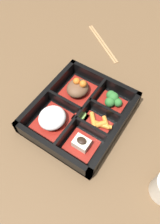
{
  "coord_description": "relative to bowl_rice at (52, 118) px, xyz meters",
  "views": [
    {
      "loc": [
        -0.28,
        -0.18,
        0.55
      ],
      "look_at": [
        0.0,
        0.0,
        0.03
      ],
      "focal_mm": 35.0,
      "sensor_mm": 36.0,
      "label": 1
    }
  ],
  "objects": [
    {
      "name": "chopsticks",
      "position": [
        0.37,
        0.05,
        -0.03
      ],
      "size": [
        0.13,
        0.19,
        0.01
      ],
      "color": "#A87F51",
      "rests_on": "ground_plane"
    },
    {
      "name": "bowl_rice",
      "position": [
        0.0,
        0.0,
        0.0
      ],
      "size": [
        0.11,
        0.09,
        0.04
      ],
      "color": "maroon",
      "rests_on": "bento_base"
    },
    {
      "name": "bowl_greens",
      "position": [
        0.15,
        -0.11,
        -0.0
      ],
      "size": [
        0.07,
        0.08,
        0.04
      ],
      "color": "maroon",
      "rests_on": "bento_base"
    },
    {
      "name": "bento_rim",
      "position": [
        0.06,
        -0.05,
        -0.01
      ],
      "size": [
        0.28,
        0.24,
        0.05
      ],
      "color": "black",
      "rests_on": "ground_plane"
    },
    {
      "name": "bowl_carrots",
      "position": [
        0.07,
        -0.11,
        -0.01
      ],
      "size": [
        0.05,
        0.08,
        0.02
      ],
      "color": "maroon",
      "rests_on": "bento_base"
    },
    {
      "name": "bowl_tofu",
      "position": [
        -0.02,
        -0.11,
        -0.01
      ],
      "size": [
        0.07,
        0.08,
        0.04
      ],
      "color": "maroon",
      "rests_on": "bento_base"
    },
    {
      "name": "ground_plane",
      "position": [
        0.06,
        -0.05,
        -0.03
      ],
      "size": [
        3.0,
        3.0,
        0.0
      ],
      "primitive_type": "plane",
      "color": "brown"
    },
    {
      "name": "bowl_pickles",
      "position": [
        0.06,
        -0.06,
        -0.02
      ],
      "size": [
        0.04,
        0.04,
        0.01
      ],
      "color": "maroon",
      "rests_on": "bento_base"
    },
    {
      "name": "bento_base",
      "position": [
        0.06,
        -0.05,
        -0.03
      ],
      "size": [
        0.28,
        0.24,
        0.01
      ],
      "color": "black",
      "rests_on": "ground_plane"
    },
    {
      "name": "bowl_stew",
      "position": [
        0.13,
        -0.0,
        -0.0
      ],
      "size": [
        0.11,
        0.09,
        0.05
      ],
      "color": "maroon",
      "rests_on": "bento_base"
    }
  ]
}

